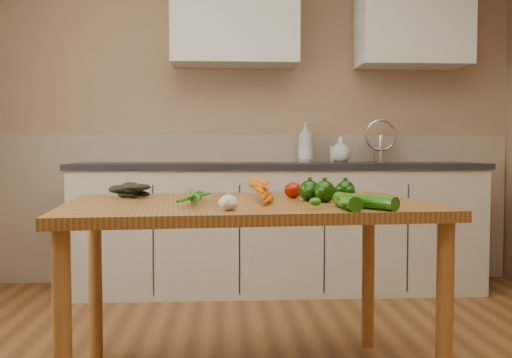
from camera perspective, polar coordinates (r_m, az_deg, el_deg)
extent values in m
cube|color=tan|center=(4.33, -0.85, 7.02)|extent=(4.00, 0.02, 2.60)
cube|color=tan|center=(4.32, -0.83, -2.93)|extent=(3.98, 0.03, 1.10)
cube|color=#B1AB93|center=(4.05, 2.19, -5.03)|extent=(2.80, 0.60, 0.86)
cube|color=#242529|center=(4.02, 2.21, 1.34)|extent=(2.84, 0.64, 0.04)
cube|color=#99999E|center=(4.17, 13.00, 0.78)|extent=(0.55, 0.42, 0.10)
cylinder|color=silver|center=(4.34, 12.36, 3.24)|extent=(0.02, 0.02, 0.24)
cube|color=silver|center=(4.24, -2.15, 16.01)|extent=(0.90, 0.35, 0.70)
cube|color=silver|center=(4.46, 15.45, 15.25)|extent=(0.80, 0.35, 0.70)
cube|color=olive|center=(2.35, -0.87, -2.78)|extent=(1.53, 1.06, 0.04)
cylinder|color=#97642C|center=(2.04, -18.79, -15.04)|extent=(0.06, 0.06, 0.74)
cylinder|color=#97642C|center=(2.23, 18.33, -13.46)|extent=(0.06, 0.06, 0.74)
cylinder|color=#97642C|center=(2.82, -15.77, -9.98)|extent=(0.06, 0.06, 0.74)
cylinder|color=#97642C|center=(2.96, 11.15, -9.30)|extent=(0.06, 0.06, 0.74)
imported|color=silver|center=(4.20, 4.97, 3.71)|extent=(0.16, 0.16, 0.30)
imported|color=silver|center=(4.22, 8.11, 2.82)|extent=(0.09, 0.10, 0.17)
imported|color=silver|center=(4.16, 8.48, 2.93)|extent=(0.15, 0.15, 0.19)
ellipsoid|color=beige|center=(2.00, -2.77, -2.39)|extent=(0.07, 0.07, 0.06)
sphere|color=black|center=(2.38, 5.40, -1.18)|extent=(0.09, 0.09, 0.09)
sphere|color=black|center=(2.46, 8.93, -1.12)|extent=(0.08, 0.08, 0.08)
sphere|color=black|center=(2.33, 6.88, -1.27)|extent=(0.09, 0.09, 0.09)
ellipsoid|color=#891202|center=(2.51, 3.73, -1.12)|extent=(0.08, 0.08, 0.07)
ellipsoid|color=#D93D05|center=(2.61, 5.89, -1.13)|extent=(0.06, 0.06, 0.06)
ellipsoid|color=#D93D05|center=(2.61, 6.79, -1.09)|extent=(0.07, 0.07, 0.06)
cylinder|color=#174E08|center=(2.10, 11.12, -2.23)|extent=(0.18, 0.23, 0.05)
cylinder|color=#174E08|center=(2.08, 9.09, -2.23)|extent=(0.06, 0.24, 0.05)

